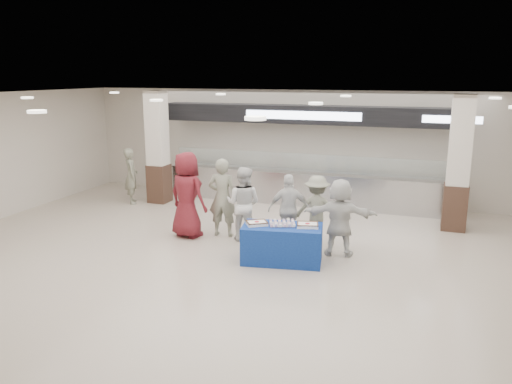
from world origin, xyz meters
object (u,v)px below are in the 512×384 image
at_px(cupcake_tray, 282,223).
at_px(chef_short, 289,209).
at_px(chef_tall, 243,204).
at_px(civilian_white, 340,217).
at_px(display_table, 282,244).
at_px(civilian_maroon, 187,195).
at_px(soldier_a, 222,197).
at_px(soldier_bg, 131,176).
at_px(sheet_cake_left, 257,223).
at_px(soldier_b, 317,209).
at_px(sheet_cake_right, 308,225).

relative_size(cupcake_tray, chef_short, 0.34).
xyz_separation_m(chef_tall, civilian_white, (2.20, -0.28, -0.02)).
height_order(display_table, civilian_white, civilian_white).
bearing_deg(civilian_maroon, soldier_a, -140.58).
relative_size(chef_short, soldier_bg, 0.97).
xyz_separation_m(sheet_cake_left, chef_short, (0.31, 1.23, -0.02)).
bearing_deg(chef_tall, display_table, 138.90).
height_order(soldier_a, soldier_b, soldier_a).
bearing_deg(soldier_bg, sheet_cake_right, -153.13).
bearing_deg(chef_short, civilian_white, 143.75).
distance_m(cupcake_tray, soldier_a, 2.07).
relative_size(sheet_cake_right, cupcake_tray, 0.90).
xyz_separation_m(cupcake_tray, chef_short, (-0.16, 1.07, -0.01)).
distance_m(sheet_cake_right, soldier_a, 2.49).
bearing_deg(display_table, chef_short, 89.34).
bearing_deg(chef_tall, civilian_maroon, 9.14).
distance_m(sheet_cake_left, soldier_bg, 5.84).
relative_size(sheet_cake_right, soldier_b, 0.31).
height_order(civilian_white, soldier_bg, civilian_white).
bearing_deg(soldier_b, soldier_bg, -27.74).
bearing_deg(civilian_white, sheet_cake_left, 22.77).
relative_size(sheet_cake_left, soldier_b, 0.33).
xyz_separation_m(soldier_b, civilian_white, (0.62, -0.64, 0.06)).
height_order(sheet_cake_right, chef_tall, chef_tall).
bearing_deg(civilian_maroon, cupcake_tray, 178.10).
height_order(cupcake_tray, civilian_white, civilian_white).
relative_size(display_table, sheet_cake_right, 3.29).
distance_m(chef_short, soldier_b, 0.62).
height_order(display_table, cupcake_tray, cupcake_tray).
bearing_deg(civilian_maroon, civilian_white, -165.27).
bearing_deg(civilian_white, sheet_cake_right, 45.26).
height_order(display_table, chef_short, chef_short).
height_order(chef_tall, soldier_b, chef_tall).
height_order(sheet_cake_right, soldier_bg, soldier_bg).
relative_size(sheet_cake_right, civilian_maroon, 0.24).
bearing_deg(chef_tall, cupcake_tray, 139.74).
xyz_separation_m(display_table, sheet_cake_right, (0.48, 0.09, 0.42)).
xyz_separation_m(display_table, chef_short, (-0.18, 1.12, 0.40)).
bearing_deg(civilian_maroon, soldier_b, -152.78).
bearing_deg(sheet_cake_left, chef_short, 75.80).
bearing_deg(civilian_white, civilian_maroon, -9.07).
distance_m(sheet_cake_left, chef_tall, 1.37).
height_order(chef_tall, civilian_white, chef_tall).
height_order(sheet_cake_left, cupcake_tray, sheet_cake_left).
distance_m(sheet_cake_left, soldier_a, 1.80).
distance_m(sheet_cake_right, soldier_bg, 6.58).
distance_m(display_table, soldier_a, 2.17).
xyz_separation_m(sheet_cake_left, civilian_maroon, (-2.00, 0.95, 0.19)).
xyz_separation_m(soldier_a, soldier_b, (2.13, 0.26, -0.15)).
relative_size(display_table, chef_tall, 0.93).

